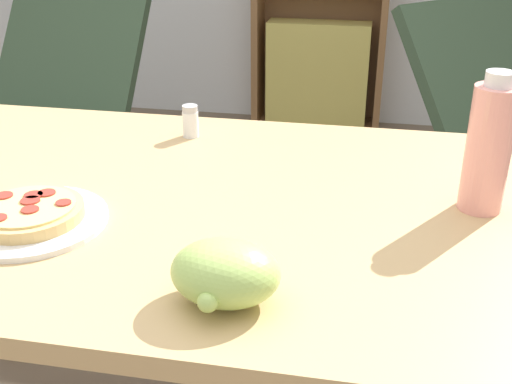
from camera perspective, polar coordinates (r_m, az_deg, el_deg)
The scene contains 7 objects.
dining_table at distance 1.22m, azimuth -7.97°, elevation -4.19°, with size 1.38×0.86×0.76m.
pizza_on_plate at distance 1.12m, azimuth -19.53°, elevation -2.02°, with size 0.26×0.26×0.04m.
grape_bunch at distance 0.85m, azimuth -2.70°, elevation -7.18°, with size 0.15×0.14×0.09m.
drink_bottle at distance 1.13m, azimuth 19.97°, elevation 3.78°, with size 0.07×0.07×0.24m.
salt_shaker at distance 1.43m, azimuth -5.85°, elevation 6.26°, with size 0.04×0.04×0.07m.
lounge_chair_near at distance 2.94m, azimuth -17.15°, elevation 4.83°, with size 0.70×0.81×0.88m.
lounge_chair_far at distance 2.69m, azimuth 21.17°, elevation 2.28°, with size 0.94×1.00×0.88m.
Camera 1 is at (0.43, -1.10, 1.27)m, focal length 45.00 mm.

